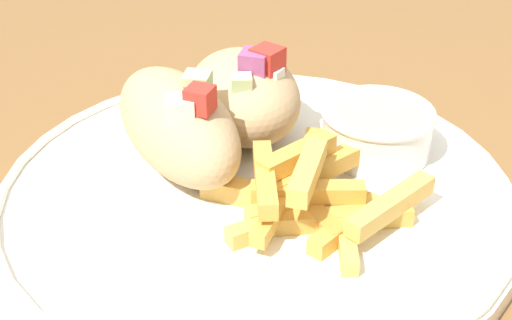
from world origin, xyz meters
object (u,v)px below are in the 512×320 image
plate (256,193)px  fries_pile (309,195)px  sauce_ramekin (377,128)px  pita_sandwich_near (178,124)px  pita_sandwich_far (244,95)px

plate → fries_pile: 0.04m
plate → sauce_ramekin: (0.01, 0.09, 0.02)m
fries_pile → sauce_ramekin: bearing=108.9°
pita_sandwich_near → pita_sandwich_far: bearing=106.5°
plate → pita_sandwich_far: (-0.06, 0.03, 0.03)m
fries_pile → sauce_ramekin: 0.08m
plate → pita_sandwich_far: size_ratio=2.63×
sauce_ramekin → plate: bearing=-97.0°
plate → sauce_ramekin: bearing=83.0°
plate → fries_pile: size_ratio=2.56×
plate → pita_sandwich_far: bearing=151.6°
pita_sandwich_far → sauce_ramekin: bearing=60.1°
pita_sandwich_near → sauce_ramekin: size_ratio=1.83×
pita_sandwich_near → sauce_ramekin: bearing=68.7°
pita_sandwich_near → pita_sandwich_far: same height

